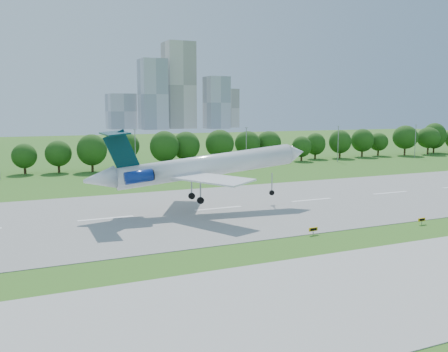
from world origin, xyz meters
TOP-DOWN VIEW (x-y plane):
  - ground at (0.00, 0.00)m, footprint 600.00×600.00m
  - runway at (0.00, 25.00)m, footprint 400.00×45.00m
  - tree_line at (0.00, 92.00)m, footprint 288.40×8.40m
  - light_poles at (-2.50, 82.00)m, footprint 175.90×0.25m
  - skyline at (100.16, 390.61)m, footprint 127.00×52.00m
  - airliner at (-24.14, 25.08)m, footprint 41.03×29.76m
  - taxi_sign_left at (3.50, 0.62)m, footprint 1.45×0.26m
  - taxi_sign_centre at (-15.42, 2.33)m, footprint 1.51×0.31m
  - service_vehicle_a at (-20.85, 74.12)m, footprint 4.13×1.57m
  - service_vehicle_b at (-10.48, 75.49)m, footprint 3.45×2.22m

SIDE VIEW (x-z plane):
  - ground at x=0.00m, z-range 0.00..0.00m
  - runway at x=0.00m, z-range 0.00..0.08m
  - service_vehicle_b at x=-10.48m, z-range 0.00..1.09m
  - service_vehicle_a at x=-20.85m, z-range 0.00..1.35m
  - taxi_sign_left at x=3.50m, z-range 0.24..1.26m
  - taxi_sign_centre at x=-15.42m, z-range 0.25..1.31m
  - tree_line at x=0.00m, z-range 0.99..11.39m
  - light_poles at x=-2.50m, z-range 0.24..12.43m
  - airliner at x=-24.14m, z-range 1.39..14.23m
  - skyline at x=100.16m, z-range -9.54..70.46m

